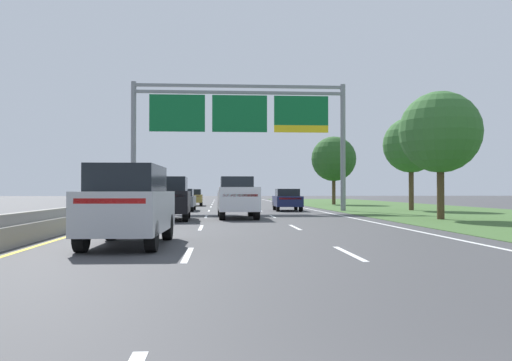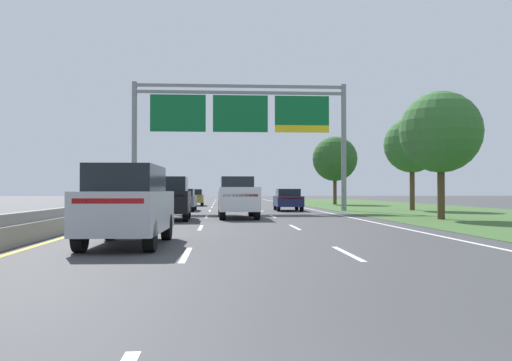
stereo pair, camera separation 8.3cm
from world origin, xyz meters
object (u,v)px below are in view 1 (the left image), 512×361
Objects in this scene: car_black_left_lane_suv at (170,198)px; roadside_tree_mid at (440,132)px; roadside_tree_far at (411,145)px; car_gold_left_lane_sedan at (193,197)px; car_silver_left_lane_suv at (129,204)px; car_navy_right_lane_sedan at (287,199)px; overhead_sign_gantry at (240,120)px; car_grey_left_lane_sedan at (182,199)px; pickup_truck_white at (237,198)px; roadside_tree_distant at (334,159)px.

roadside_tree_mid reaches higher than car_black_left_lane_suv.
roadside_tree_mid is 12.88m from roadside_tree_far.
roadside_tree_far is (16.51, -13.23, 3.95)m from car_gold_left_lane_sedan.
car_silver_left_lane_suv is 18.32m from roadside_tree_mid.
car_silver_left_lane_suv is at bearing 164.82° from car_navy_right_lane_sedan.
car_gold_left_lane_sedan is at bearing 105.55° from overhead_sign_gantry.
overhead_sign_gantry reaches higher than car_gold_left_lane_sedan.
roadside_tree_mid is 0.94× the size of roadside_tree_far.
car_black_left_lane_suv is at bearing 149.94° from car_navy_right_lane_sedan.
roadside_tree_far is at bearing -129.32° from car_gold_left_lane_sedan.
car_grey_left_lane_sedan is at bearing -0.16° from car_black_left_lane_suv.
car_black_left_lane_suv is 1.07× the size of car_gold_left_lane_sedan.
overhead_sign_gantry is 3.41× the size of car_grey_left_lane_sedan.
pickup_truck_white is 11.06m from car_grey_left_lane_sedan.
roadside_tree_mid is at bearing -103.38° from roadside_tree_far.
car_black_left_lane_suv is 13.85m from roadside_tree_mid.
roadside_tree_mid reaches higher than pickup_truck_white.
overhead_sign_gantry is at bearing 104.84° from car_navy_right_lane_sedan.
roadside_tree_mid is at bearing -93.32° from car_black_left_lane_suv.
car_grey_left_lane_sedan is 0.69× the size of roadside_tree_mid.
car_navy_right_lane_sedan is (7.26, 24.51, -0.28)m from car_silver_left_lane_suv.
pickup_truck_white is 23.67m from car_gold_left_lane_sedan.
car_silver_left_lane_suv is 37.80m from car_gold_left_lane_sedan.
car_silver_left_lane_suv is 29.76m from roadside_tree_far.
car_navy_right_lane_sedan is (7.53, -0.32, 0.00)m from car_grey_left_lane_sedan.
pickup_truck_white reaches higher than car_black_left_lane_suv.
car_navy_right_lane_sedan is (3.92, 10.13, -0.26)m from pickup_truck_white.
car_grey_left_lane_sedan is 0.99× the size of car_navy_right_lane_sedan.
car_black_left_lane_suv is (-3.38, -1.84, 0.02)m from pickup_truck_white.
car_grey_left_lane_sedan is at bearing -131.64° from roadside_tree_distant.
car_black_left_lane_suv is 1.00× the size of car_silver_left_lane_suv.
roadside_tree_mid is at bearing -152.39° from car_navy_right_lane_sedan.
roadside_tree_mid is at bearing -50.47° from overhead_sign_gantry.
car_grey_left_lane_sedan and car_navy_right_lane_sedan have the same top height.
roadside_tree_distant is (14.41, 16.21, 3.88)m from car_grey_left_lane_sedan.
car_navy_right_lane_sedan is at bearing -151.59° from car_gold_left_lane_sedan.
pickup_truck_white reaches higher than car_silver_left_lane_suv.
roadside_tree_distant reaches higher than car_grey_left_lane_sedan.
car_grey_left_lane_sedan is at bearing 164.26° from overhead_sign_gantry.
car_black_left_lane_suv is at bearing -143.79° from roadside_tree_far.
roadside_tree_far is at bearing 76.62° from roadside_tree_mid.
car_gold_left_lane_sedan is at bearing -1.05° from car_black_left_lane_suv.
car_navy_right_lane_sedan is at bearing -15.13° from car_silver_left_lane_suv.
car_grey_left_lane_sedan is 19.06m from roadside_tree_mid.
overhead_sign_gantry is at bearing -7.77° from car_silver_left_lane_suv.
car_silver_left_lane_suv is 0.68× the size of roadside_tree_distant.
roadside_tree_distant reaches higher than roadside_tree_far.
pickup_truck_white is at bearing -11.71° from car_silver_left_lane_suv.
car_silver_left_lane_suv is at bearing 178.96° from car_black_left_lane_suv.
roadside_tree_far is at bearing -55.02° from car_black_left_lane_suv.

